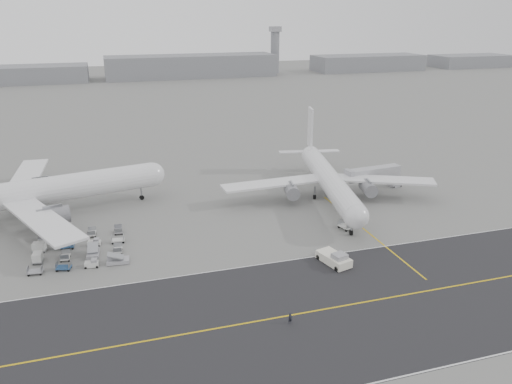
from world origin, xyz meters
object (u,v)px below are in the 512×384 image
object	(u,v)px
airliner_b	(328,179)
jet_bridge	(374,174)
control_tower	(275,49)
pushback_tug	(334,259)
ground_crew_a	(290,318)
airliner_a	(32,193)

from	to	relation	value
airliner_b	jet_bridge	bearing A→B (deg)	22.62
control_tower	jet_bridge	world-z (taller)	control_tower
control_tower	pushback_tug	bearing A→B (deg)	-106.85
airliner_b	jet_bridge	world-z (taller)	airliner_b
pushback_tug	ground_crew_a	world-z (taller)	pushback_tug
ground_crew_a	jet_bridge	bearing A→B (deg)	44.51
airliner_a	control_tower	bearing A→B (deg)	-41.16
control_tower	airliner_a	world-z (taller)	control_tower
jet_bridge	ground_crew_a	bearing A→B (deg)	-135.40
airliner_a	jet_bridge	bearing A→B (deg)	-105.05
airliner_b	control_tower	bearing A→B (deg)	85.01
jet_bridge	ground_crew_a	xyz separation A→B (m)	(-38.78, -46.17, -3.21)
airliner_a	jet_bridge	xyz separation A→B (m)	(76.70, -4.80, -1.64)
control_tower	ground_crew_a	bearing A→B (deg)	-108.52
control_tower	airliner_a	distance (m)	269.35
ground_crew_a	control_tower	bearing A→B (deg)	66.02
pushback_tug	jet_bridge	size ratio (longest dim) A/B	0.55
airliner_a	airliner_b	size ratio (longest dim) A/B	1.14
jet_bridge	airliner_a	bearing A→B (deg)	171.05
jet_bridge	airliner_b	bearing A→B (deg)	-173.92
jet_bridge	ground_crew_a	size ratio (longest dim) A/B	9.42
airliner_a	airliner_b	world-z (taller)	airliner_a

